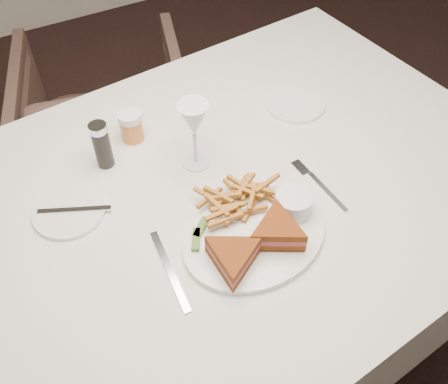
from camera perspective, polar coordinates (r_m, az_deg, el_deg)
name	(u,v)px	position (r m, az deg, el deg)	size (l,w,h in m)	color
ground	(295,374)	(1.74, 8.14, -19.90)	(5.00, 5.00, 0.00)	black
table	(216,278)	(1.44, -0.96, -9.85)	(1.50, 1.00, 0.75)	silver
chair_far	(107,115)	(2.06, -13.20, 8.60)	(0.62, 0.58, 0.64)	#4C362E
table_setting	(228,198)	(1.08, 0.45, -0.63)	(0.81, 0.59, 0.18)	white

